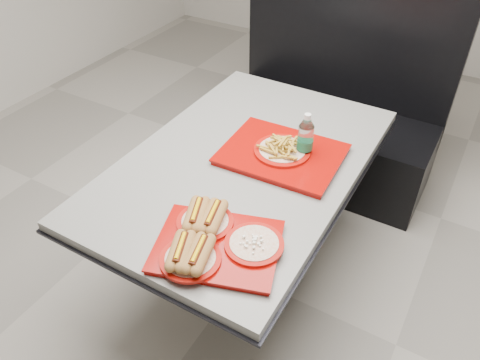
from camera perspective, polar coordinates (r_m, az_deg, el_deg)
The scene contains 6 objects.
ground at distance 2.48m, azimuth 0.39°, elevation -11.54°, with size 6.00×6.00×0.00m, color #9C968C.
diner_table at distance 2.06m, azimuth 0.46°, elevation -1.15°, with size 0.92×1.42×0.75m.
booth_bench at distance 3.00m, azimuth 10.99°, elevation 7.87°, with size 1.30×0.57×1.35m.
tray_near at distance 1.57m, azimuth -3.37°, elevation -7.39°, with size 0.49×0.43×0.09m.
tray_far at distance 1.97m, azimuth 5.15°, elevation 3.45°, with size 0.50×0.40×0.10m.
water_bottle at distance 1.94m, azimuth 7.97°, elevation 4.90°, with size 0.07×0.07×0.21m.
Camera 1 is at (0.78, -1.37, 1.91)m, focal length 35.00 mm.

